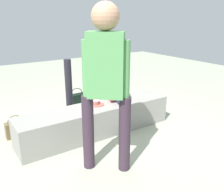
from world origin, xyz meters
name	(u,v)px	position (x,y,z in m)	size (l,w,h in m)	color
ground_plane	(98,132)	(0.00, 0.00, 0.00)	(12.00, 12.00, 0.00)	#9BA08A
concrete_ledge	(97,120)	(0.00, 0.00, 0.20)	(2.21, 0.47, 0.40)	gray
child_seated	(117,87)	(0.34, 0.00, 0.61)	(0.29, 0.35, 0.48)	#1B2C46
adult_standing	(106,76)	(-0.34, -0.77, 1.03)	(0.41, 0.38, 1.70)	#342432
cake_plate	(96,103)	(0.02, 0.05, 0.42)	(0.22, 0.22, 0.07)	#E0594C
gift_bag	(96,101)	(0.47, 0.83, 0.14)	(0.18, 0.09, 0.30)	#4C99E0
railing_post	(69,98)	(-0.09, 0.70, 0.34)	(0.36, 0.36, 0.95)	black
water_bottle_near_gift	(46,120)	(-0.54, 0.61, 0.09)	(0.07, 0.07, 0.20)	silver
water_bottle_far_side	(118,104)	(0.76, 0.57, 0.10)	(0.07, 0.07, 0.22)	silver
party_cup_red	(53,113)	(-0.31, 0.92, 0.05)	(0.08, 0.08, 0.11)	red
cake_box_white	(102,95)	(0.87, 1.27, 0.06)	(0.30, 0.32, 0.12)	white
handbag_black_leather	(77,99)	(0.29, 1.25, 0.10)	(0.33, 0.13, 0.31)	black
handbag_brown_canvas	(16,129)	(-0.98, 0.52, 0.11)	(0.27, 0.12, 0.31)	brown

